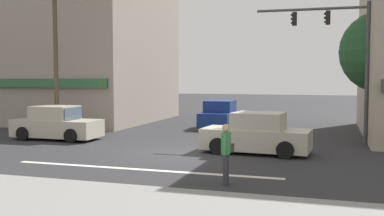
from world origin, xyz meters
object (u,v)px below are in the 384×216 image
(utility_pole_near_left, at_px, (56,47))
(traffic_light_mast, at_px, (344,49))
(street_tree, at_px, (382,52))
(sedan_crossing_rightbound, at_px, (220,115))
(sedan_crossing_center, at_px, (256,135))
(pedestrian_foreground_with_bag, at_px, (226,150))
(sedan_crossing_leftbound, at_px, (57,124))

(utility_pole_near_left, distance_m, traffic_light_mast, 13.75)
(street_tree, relative_size, sedan_crossing_rightbound, 1.47)
(sedan_crossing_center, bearing_deg, traffic_light_mast, 49.43)
(street_tree, xyz_separation_m, pedestrian_foreground_with_bag, (-4.88, -10.80, -3.15))
(pedestrian_foreground_with_bag, bearing_deg, sedan_crossing_rightbound, 104.27)
(traffic_light_mast, relative_size, sedan_crossing_leftbound, 1.51)
(traffic_light_mast, distance_m, pedestrian_foreground_with_bag, 10.19)
(sedan_crossing_center, relative_size, sedan_crossing_rightbound, 1.03)
(utility_pole_near_left, distance_m, sedan_crossing_center, 11.33)
(utility_pole_near_left, distance_m, sedan_crossing_leftbound, 4.01)
(utility_pole_near_left, xyz_separation_m, sedan_crossing_leftbound, (0.83, -1.27, -3.71))
(traffic_light_mast, relative_size, sedan_crossing_center, 1.47)
(street_tree, relative_size, sedan_crossing_center, 1.43)
(sedan_crossing_rightbound, relative_size, pedestrian_foreground_with_bag, 2.46)
(street_tree, height_order, sedan_crossing_rightbound, street_tree)
(utility_pole_near_left, height_order, sedan_crossing_leftbound, utility_pole_near_left)
(street_tree, height_order, pedestrian_foreground_with_bag, street_tree)
(sedan_crossing_center, relative_size, sedan_crossing_leftbound, 1.03)
(street_tree, xyz_separation_m, utility_pole_near_left, (-15.37, -3.12, 0.32))
(utility_pole_near_left, xyz_separation_m, sedan_crossing_center, (10.45, -2.33, -3.71))
(street_tree, bearing_deg, utility_pole_near_left, -168.52)
(street_tree, height_order, utility_pole_near_left, utility_pole_near_left)
(street_tree, bearing_deg, traffic_light_mast, -135.22)
(utility_pole_near_left, bearing_deg, sedan_crossing_center, -12.55)
(pedestrian_foreground_with_bag, bearing_deg, sedan_crossing_leftbound, 146.40)
(traffic_light_mast, xyz_separation_m, sedan_crossing_leftbound, (-12.84, -2.71, -3.46))
(pedestrian_foreground_with_bag, bearing_deg, utility_pole_near_left, 143.77)
(street_tree, distance_m, sedan_crossing_rightbound, 9.42)
(street_tree, bearing_deg, pedestrian_foreground_with_bag, -114.33)
(sedan_crossing_center, height_order, pedestrian_foreground_with_bag, pedestrian_foreground_with_bag)
(sedan_crossing_center, distance_m, sedan_crossing_rightbound, 8.91)
(utility_pole_near_left, height_order, sedan_crossing_rightbound, utility_pole_near_left)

